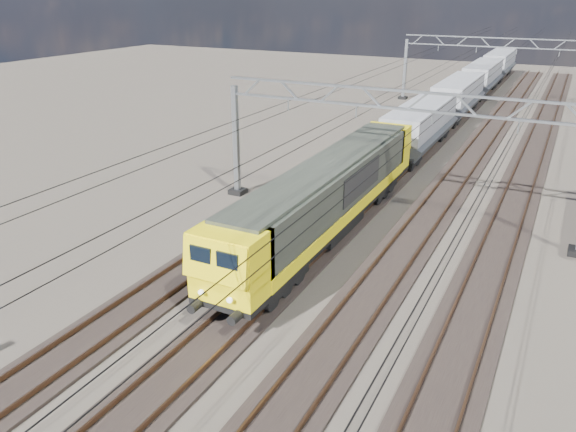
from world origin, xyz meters
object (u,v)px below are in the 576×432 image
at_px(hopper_wagon_third, 483,76).
at_px(locomotive, 329,193).
at_px(hopper_wagon_lead, 420,124).
at_px(hopper_wagon_mid, 458,95).
at_px(catenary_gantry_far, 494,69).
at_px(hopper_wagon_fourth, 499,63).
at_px(catenary_gantry_mid, 391,151).

bearing_deg(hopper_wagon_third, locomotive, -90.00).
xyz_separation_m(hopper_wagon_lead, hopper_wagon_mid, (0.00, 14.20, 0.00)).
bearing_deg(catenary_gantry_far, locomotive, -92.91).
xyz_separation_m(catenary_gantry_far, locomotive, (-2.00, -39.37, -1.58)).
relative_size(locomotive, hopper_wagon_fourth, 1.62).
relative_size(catenary_gantry_mid, locomotive, 0.94).
height_order(catenary_gantry_far, hopper_wagon_mid, catenary_gantry_far).
bearing_deg(catenary_gantry_far, hopper_wagon_lead, -95.27).
xyz_separation_m(hopper_wagon_lead, hopper_wagon_fourth, (0.00, 42.60, 0.00)).
bearing_deg(hopper_wagon_mid, hopper_wagon_third, 90.00).
height_order(catenary_gantry_mid, hopper_wagon_third, catenary_gantry_mid).
relative_size(hopper_wagon_lead, hopper_wagon_third, 1.00).
xyz_separation_m(hopper_wagon_mid, hopper_wagon_fourth, (0.00, 28.40, 0.00)).
distance_m(catenary_gantry_far, hopper_wagon_third, 7.22).
bearing_deg(hopper_wagon_fourth, catenary_gantry_far, -84.54).
xyz_separation_m(locomotive, hopper_wagon_mid, (-0.00, 31.90, -0.09)).
relative_size(catenary_gantry_far, hopper_wagon_fourth, 1.53).
distance_m(hopper_wagon_lead, hopper_wagon_fourth, 42.60).
bearing_deg(catenary_gantry_mid, hopper_wagon_lead, 97.95).
height_order(catenary_gantry_mid, hopper_wagon_fourth, catenary_gantry_mid).
distance_m(catenary_gantry_far, hopper_wagon_fourth, 21.09).
height_order(hopper_wagon_lead, hopper_wagon_mid, same).
xyz_separation_m(locomotive, hopper_wagon_lead, (-0.00, 17.70, -0.09)).
bearing_deg(locomotive, hopper_wagon_fourth, 90.00).
bearing_deg(catenary_gantry_mid, hopper_wagon_fourth, 92.01).
bearing_deg(hopper_wagon_mid, hopper_wagon_lead, -90.00).
bearing_deg(hopper_wagon_mid, catenary_gantry_far, 75.01).
bearing_deg(hopper_wagon_fourth, hopper_wagon_third, -90.00).
xyz_separation_m(locomotive, hopper_wagon_fourth, (-0.00, 60.30, -0.09)).
height_order(catenary_gantry_far, hopper_wagon_lead, catenary_gantry_far).
relative_size(catenary_gantry_mid, hopper_wagon_third, 1.53).
xyz_separation_m(hopper_wagon_lead, hopper_wagon_third, (0.00, 28.40, 0.00)).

